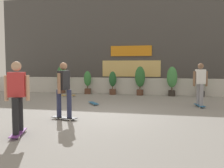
# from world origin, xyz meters

# --- Properties ---
(ground_plane) EXTENTS (48.00, 48.00, 0.00)m
(ground_plane) POSITION_xyz_m (0.00, 0.00, 0.00)
(ground_plane) COLOR gray
(planter_wall) EXTENTS (18.00, 0.40, 0.90)m
(planter_wall) POSITION_xyz_m (0.00, 6.00, 0.45)
(planter_wall) COLOR beige
(planter_wall) RESTS_ON ground
(building_backdrop) EXTENTS (20.00, 2.08, 6.50)m
(building_backdrop) POSITION_xyz_m (-0.00, 10.00, 3.25)
(building_backdrop) COLOR #4C4947
(building_backdrop) RESTS_ON ground
(potted_plant_0) EXTENTS (0.57, 0.57, 1.62)m
(potted_plant_0) POSITION_xyz_m (-3.85, 5.55, 0.95)
(potted_plant_0) COLOR brown
(potted_plant_0) RESTS_ON ground
(potted_plant_1) EXTENTS (0.41, 0.41, 1.29)m
(potted_plant_1) POSITION_xyz_m (-2.29, 5.55, 0.71)
(potted_plant_1) COLOR brown
(potted_plant_1) RESTS_ON ground
(potted_plant_2) EXTENTS (0.41, 0.41, 1.28)m
(potted_plant_2) POSITION_xyz_m (-0.84, 5.55, 0.71)
(potted_plant_2) COLOR brown
(potted_plant_2) RESTS_ON ground
(potted_plant_3) EXTENTS (0.54, 0.54, 1.56)m
(potted_plant_3) POSITION_xyz_m (0.67, 5.55, 0.91)
(potted_plant_3) COLOR brown
(potted_plant_3) RESTS_ON ground
(potted_plant_4) EXTENTS (0.54, 0.54, 1.55)m
(potted_plant_4) POSITION_xyz_m (2.35, 5.55, 0.91)
(potted_plant_4) COLOR #2D2823
(potted_plant_4) RESTS_ON ground
(potted_plant_5) EXTENTS (0.39, 0.39, 1.25)m
(potted_plant_5) POSITION_xyz_m (3.81, 5.55, 0.68)
(potted_plant_5) COLOR black
(potted_plant_5) RESTS_ON ground
(skater_mid_plaza) EXTENTS (0.55, 0.82, 1.70)m
(skater_mid_plaza) POSITION_xyz_m (3.31, 2.30, 0.94)
(skater_mid_plaza) COLOR #266699
(skater_mid_plaza) RESTS_ON ground
(skater_far_left) EXTENTS (0.54, 0.82, 1.70)m
(skater_far_left) POSITION_xyz_m (-1.30, -2.64, 0.94)
(skater_far_left) COLOR #72338C
(skater_far_left) RESTS_ON ground
(skater_by_wall_left) EXTENTS (0.82, 0.55, 1.70)m
(skater_by_wall_left) POSITION_xyz_m (-0.93, -0.89, 0.94)
(skater_by_wall_left) COLOR black
(skater_by_wall_left) RESTS_ON ground
(skateboard_near_camera) EXTENTS (0.82, 0.35, 0.08)m
(skateboard_near_camera) POSITION_xyz_m (-2.97, 4.24, 0.06)
(skateboard_near_camera) COLOR #BF8C26
(skateboard_near_camera) RESTS_ON ground
(skateboard_aside) EXTENTS (0.63, 0.77, 0.08)m
(skateboard_aside) POSITION_xyz_m (-0.89, 1.98, 0.06)
(skateboard_aside) COLOR #266699
(skateboard_aside) RESTS_ON ground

